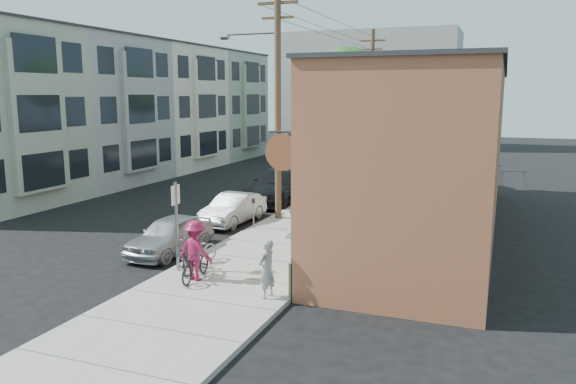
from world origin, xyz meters
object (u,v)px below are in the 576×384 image
(parked_bike_b, at_px, (198,251))
(patio_chair_a, at_px, (304,253))
(car_3, at_px, (309,171))
(sign_post, at_px, (176,218))
(bus, at_px, (325,142))
(tree_leafy_far, at_px, (386,93))
(tree_leafy_mid, at_px, (348,79))
(patron_grey, at_px, (267,269))
(parking_meter_near, at_px, (253,208))
(utility_pole_near, at_px, (277,98))
(car_2, at_px, (279,185))
(patio_chair_b, at_px, (311,255))
(tree_bare, at_px, (317,149))
(parked_bike_a, at_px, (185,256))
(parking_meter_far, at_px, (308,183))
(car_0, at_px, (170,235))
(cyclist, at_px, (195,250))
(patron_green, at_px, (295,236))
(car_1, at_px, (233,209))

(parked_bike_b, bearing_deg, patio_chair_a, 33.93)
(car_3, bearing_deg, sign_post, -80.78)
(bus, bearing_deg, tree_leafy_far, -11.05)
(tree_leafy_mid, relative_size, patron_grey, 5.08)
(parking_meter_near, height_order, parked_bike_b, parking_meter_near)
(tree_leafy_mid, xyz_separation_m, bus, (-5.46, 13.04, -5.00))
(utility_pole_near, bearing_deg, car_2, 110.43)
(patio_chair_b, xyz_separation_m, car_2, (-5.36, 10.70, 0.27))
(bus, bearing_deg, patio_chair_b, -69.87)
(tree_bare, bearing_deg, parked_bike_a, -90.86)
(parking_meter_far, distance_m, car_3, 6.12)
(parked_bike_b, bearing_deg, bus, 115.39)
(tree_leafy_far, relative_size, parked_bike_a, 4.49)
(car_3, bearing_deg, parked_bike_a, -79.99)
(tree_leafy_far, bearing_deg, patio_chair_a, -83.78)
(tree_leafy_far, relative_size, car_0, 1.89)
(tree_leafy_far, distance_m, parked_bike_b, 29.75)
(parked_bike_a, height_order, car_3, car_3)
(parking_meter_far, bearing_deg, patron_grey, -75.47)
(parking_meter_near, bearing_deg, tree_leafy_far, 88.70)
(tree_bare, height_order, car_2, tree_bare)
(tree_bare, height_order, patio_chair_a, tree_bare)
(parking_meter_far, height_order, cyclist, cyclist)
(cyclist, bearing_deg, parked_bike_a, -27.01)
(tree_leafy_mid, distance_m, patron_green, 17.62)
(tree_leafy_far, xyz_separation_m, car_1, (-2.00, -23.10, -4.98))
(patio_chair_a, distance_m, patio_chair_b, 0.31)
(tree_leafy_mid, height_order, cyclist, tree_leafy_mid)
(patio_chair_a, bearing_deg, patio_chair_b, -33.76)
(utility_pole_near, height_order, car_2, utility_pole_near)
(patron_green, xyz_separation_m, bus, (-8.19, 29.60, 0.40))
(tree_leafy_far, relative_size, cyclist, 4.13)
(sign_post, distance_m, car_0, 2.77)
(tree_bare, xyz_separation_m, bus, (-5.46, 19.00, -1.39))
(bus, bearing_deg, parked_bike_a, -76.85)
(car_1, bearing_deg, parked_bike_b, -70.82)
(patron_grey, xyz_separation_m, cyclist, (-2.55, 0.61, 0.09))
(tree_leafy_mid, xyz_separation_m, car_1, (-2.00, -11.49, -5.82))
(patio_chair_a, height_order, parked_bike_b, parked_bike_b)
(sign_post, xyz_separation_m, tree_leafy_mid, (0.45, 18.47, 4.63))
(utility_pole_near, xyz_separation_m, car_0, (-1.59, -6.16, -4.74))
(utility_pole_near, xyz_separation_m, patio_chair_a, (3.49, -6.31, -4.82))
(cyclist, bearing_deg, tree_leafy_mid, -76.14)
(tree_leafy_mid, height_order, car_0, tree_leafy_mid)
(car_3, bearing_deg, parking_meter_near, -78.39)
(utility_pole_near, relative_size, car_2, 1.69)
(tree_leafy_mid, distance_m, parked_bike_a, 19.35)
(tree_bare, xyz_separation_m, car_1, (-2.00, -5.54, -2.21))
(utility_pole_near, relative_size, car_1, 2.53)
(sign_post, xyz_separation_m, bus, (-5.01, 31.51, -0.36))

